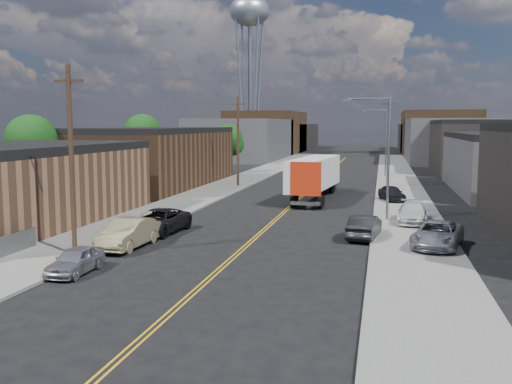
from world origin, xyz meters
The scene contains 30 objects.
ground centered at (0.00, 60.00, 0.00)m, with size 260.00×260.00×0.00m, color black.
centerline centered at (0.00, 45.00, 0.01)m, with size 0.32×120.00×0.01m, color gold.
sidewalk_left centered at (-9.50, 45.00, 0.07)m, with size 5.00×140.00×0.15m, color slate.
sidewalk_right centered at (9.50, 45.00, 0.07)m, with size 5.00×140.00×0.15m, color slate.
warehouse_tan centered at (-18.00, 18.00, 2.80)m, with size 12.00×22.00×5.60m.
warehouse_brown centered at (-18.00, 44.00, 3.30)m, with size 12.00×26.00×6.60m.
industrial_right_c centered at (22.00, 72.00, 3.80)m, with size 14.00×22.00×7.60m.
skyline_left_a centered at (-20.00, 95.00, 4.00)m, with size 16.00×30.00×8.00m, color #37373A.
skyline_right_a centered at (20.00, 95.00, 4.00)m, with size 16.00×30.00×8.00m, color #37373A.
skyline_left_b centered at (-20.00, 120.00, 5.00)m, with size 16.00×26.00×10.00m, color #482F1D.
skyline_right_b centered at (20.00, 120.00, 5.00)m, with size 16.00×26.00×10.00m, color #482F1D.
skyline_left_c centered at (-20.00, 140.00, 3.50)m, with size 16.00×40.00×7.00m, color black.
skyline_right_c centered at (20.00, 140.00, 3.50)m, with size 16.00×40.00×7.00m, color black.
water_tower centered at (-22.00, 110.00, 30.65)m, with size 9.00×9.00×36.90m.
streetlight_near centered at (7.60, 25.00, 5.33)m, with size 3.39×0.25×9.00m.
streetlight_far centered at (7.60, 60.00, 5.33)m, with size 3.39×0.25×9.00m.
utility_pole_left_near centered at (-8.20, 10.00, 5.14)m, with size 1.60×0.26×10.00m.
utility_pole_left_far centered at (-8.20, 45.00, 5.14)m, with size 1.60×0.26×10.00m.
utility_pole_right centered at (8.20, 48.00, 5.14)m, with size 1.60×0.26×10.00m.
tree_left_near centered at (-23.94, 30.00, 5.18)m, with size 4.85×4.76×7.91m.
tree_left_mid centered at (-23.94, 55.00, 5.48)m, with size 5.10×5.04×8.37m.
tree_left_far centered at (-13.94, 62.00, 4.57)m, with size 4.35×4.20×6.97m.
semi_truck centered at (1.50, 36.64, 2.25)m, with size 3.79×15.31×3.95m.
car_left_a centered at (-6.40, 6.96, 0.64)m, with size 1.50×3.74×1.27m, color #A7A9AD.
car_left_b centered at (-6.40, 12.71, 0.83)m, with size 1.75×5.01×1.65m, color #847C56.
car_left_c centered at (-6.40, 17.13, 0.78)m, with size 2.58×5.60×1.55m, color black.
car_right_oncoming centered at (6.60, 18.30, 0.74)m, with size 1.56×4.48×1.48m, color black.
car_right_lot_a centered at (10.69, 16.00, 0.87)m, with size 2.38×5.15×1.43m, color #ADB0B2.
car_right_lot_b centered at (9.71, 24.00, 0.85)m, with size 1.95×4.80×1.39m, color silver.
car_right_lot_c centered at (8.49, 35.57, 0.83)m, with size 1.60×3.98×1.36m, color black.
Camera 1 is at (7.56, -16.77, 6.99)m, focal length 40.00 mm.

